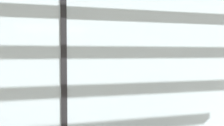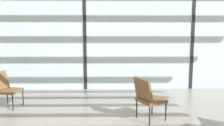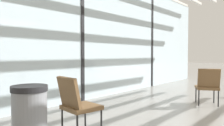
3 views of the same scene
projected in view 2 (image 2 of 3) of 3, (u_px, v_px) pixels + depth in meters
name	position (u px, v px, depth m)	size (l,w,h in m)	color
glass_curtain_wall	(85.00, 35.00, 6.56)	(14.00, 0.08, 3.53)	silver
window_mullion_1	(85.00, 35.00, 6.56)	(0.10, 0.12, 3.53)	black
window_mullion_2	(192.00, 35.00, 6.62)	(0.10, 0.12, 3.53)	black
parked_airplane	(99.00, 32.00, 10.84)	(11.60, 4.00, 4.00)	silver
lounge_chair_2	(6.00, 87.00, 4.89)	(0.59, 0.55, 0.87)	brown
lounge_chair_3	(148.00, 96.00, 4.10)	(0.69, 0.67, 0.87)	brown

